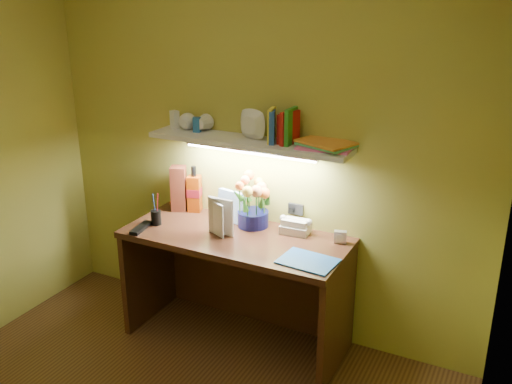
% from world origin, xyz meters
% --- Properties ---
extents(desk, '(1.40, 0.60, 0.75)m').
position_xyz_m(desk, '(0.00, 1.20, 0.38)').
color(desk, '#341E0E').
rests_on(desk, ground).
extents(flower_bouquet, '(0.27, 0.27, 0.35)m').
position_xyz_m(flower_bouquet, '(0.03, 1.38, 0.92)').
color(flower_bouquet, '#0C0F3D').
rests_on(flower_bouquet, desk).
extents(telephone, '(0.18, 0.14, 0.11)m').
position_xyz_m(telephone, '(0.32, 1.40, 0.80)').
color(telephone, beige).
rests_on(telephone, desk).
extents(desk_clock, '(0.08, 0.06, 0.07)m').
position_xyz_m(desk_clock, '(0.61, 1.39, 0.79)').
color(desk_clock, silver).
rests_on(desk_clock, desk).
extents(whisky_bottle, '(0.11, 0.11, 0.32)m').
position_xyz_m(whisky_bottle, '(-0.44, 1.43, 0.91)').
color(whisky_bottle, '#A23705').
rests_on(whisky_bottle, desk).
extents(whisky_box, '(0.13, 0.13, 0.31)m').
position_xyz_m(whisky_box, '(-0.55, 1.40, 0.90)').
color(whisky_box, '#612615').
rests_on(whisky_box, desk).
extents(pen_cup, '(0.07, 0.07, 0.16)m').
position_xyz_m(pen_cup, '(-0.53, 1.12, 0.83)').
color(pen_cup, black).
rests_on(pen_cup, desk).
extents(art_card, '(0.21, 0.08, 0.20)m').
position_xyz_m(art_card, '(-0.13, 1.39, 0.85)').
color(art_card, white).
rests_on(art_card, desk).
extents(tv_remote, '(0.09, 0.21, 0.02)m').
position_xyz_m(tv_remote, '(-0.57, 1.01, 0.76)').
color(tv_remote, black).
rests_on(tv_remote, desk).
extents(blue_folder, '(0.33, 0.25, 0.01)m').
position_xyz_m(blue_folder, '(0.53, 1.07, 0.75)').
color(blue_folder, blue).
rests_on(blue_folder, desk).
extents(desk_book_a, '(0.18, 0.03, 0.24)m').
position_xyz_m(desk_book_a, '(-0.17, 1.17, 0.87)').
color(desk_book_a, silver).
rests_on(desk_book_a, desk).
extents(desk_book_b, '(0.14, 0.09, 0.21)m').
position_xyz_m(desk_book_b, '(-0.18, 1.19, 0.86)').
color(desk_book_b, white).
rests_on(desk_book_b, desk).
extents(wall_shelf, '(1.32, 0.32, 0.25)m').
position_xyz_m(wall_shelf, '(0.05, 1.38, 1.34)').
color(wall_shelf, white).
rests_on(wall_shelf, ground).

